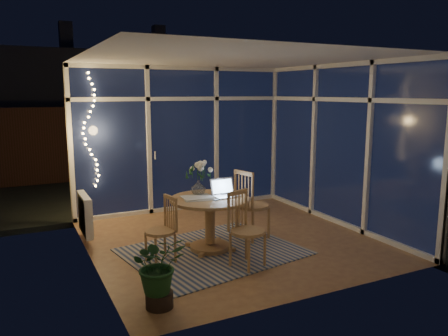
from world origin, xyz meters
The scene contains 25 objects.
floor centered at (0.00, 0.00, 0.00)m, with size 4.00×4.00×0.00m, color brown.
ceiling centered at (0.00, 0.00, 2.60)m, with size 4.00×4.00×0.00m, color silver.
wall_back centered at (0.00, 2.00, 1.30)m, with size 4.00×0.04×2.60m, color silver.
wall_front centered at (0.00, -2.00, 1.30)m, with size 4.00×0.04×2.60m, color silver.
wall_left centered at (-2.00, 0.00, 1.30)m, with size 0.04×4.00×2.60m, color silver.
wall_right centered at (2.00, 0.00, 1.30)m, with size 0.04×4.00×2.60m, color silver.
window_wall_back centered at (0.00, 1.96, 1.30)m, with size 4.00×0.10×2.60m, color white.
window_wall_right centered at (1.96, 0.00, 1.30)m, with size 0.10×4.00×2.60m, color white.
radiator centered at (-1.94, 0.90, 0.40)m, with size 0.10×0.70×0.58m, color white.
fairy_lights centered at (-1.65, 1.88, 1.52)m, with size 0.24×0.10×1.85m, color #FFC366, non-canonical shape.
garden_patio centered at (0.50, 5.00, -0.06)m, with size 12.00×6.00×0.10m, color black.
garden_fence centered at (0.00, 5.50, 0.90)m, with size 11.00×0.08×1.80m, color #3B2415.
neighbour_roof centered at (0.30, 8.50, 2.20)m, with size 7.00×3.00×2.20m, color #30333A.
garden_shrubs centered at (-0.80, 3.40, 0.45)m, with size 0.90×0.90×0.90m, color black.
rug centered at (-0.46, -0.33, 0.01)m, with size 2.22×1.77×0.01m, color #C1B39D.
dining_table centered at (-0.46, -0.23, 0.37)m, with size 1.07×1.07×0.73m, color #A26C49.
chair_left centered at (-1.22, -0.37, 0.43)m, with size 0.40×0.40×0.86m, color #A26C49.
chair_right centered at (0.29, -0.09, 0.53)m, with size 0.49×0.49×1.06m, color #A26C49.
chair_front centered at (-0.29, -0.98, 0.48)m, with size 0.44×0.44×0.96m, color #A26C49.
laptop centered at (-0.22, -0.25, 0.86)m, with size 0.35×0.30×0.26m, color silver, non-canonical shape.
flower_vase centered at (-0.53, 0.01, 0.84)m, with size 0.20×0.20×0.21m, color silver.
bowl centered at (-0.21, -0.10, 0.75)m, with size 0.15×0.15×0.04m, color silver.
newspapers centered at (-0.62, -0.18, 0.74)m, with size 0.41×0.31×0.02m, color silver.
phone centered at (-0.43, -0.37, 0.74)m, with size 0.11×0.05×0.01m, color black.
potted_plant centered at (-1.60, -1.50, 0.38)m, with size 0.54×0.47×0.76m, color #18431F.
Camera 1 is at (-2.82, -5.46, 2.14)m, focal length 35.00 mm.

